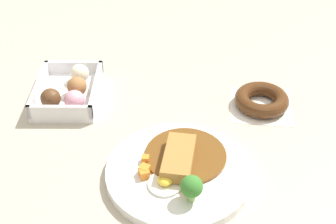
# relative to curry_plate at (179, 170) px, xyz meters

# --- Properties ---
(ground_plane) EXTENTS (1.60, 1.60, 0.00)m
(ground_plane) POSITION_rel_curry_plate_xyz_m (0.05, 0.06, -0.01)
(ground_plane) COLOR #B2A893
(curry_plate) EXTENTS (0.26, 0.26, 0.07)m
(curry_plate) POSITION_rel_curry_plate_xyz_m (0.00, 0.00, 0.00)
(curry_plate) COLOR white
(curry_plate) RESTS_ON ground_plane
(donut_box) EXTENTS (0.18, 0.13, 0.05)m
(donut_box) POSITION_rel_curry_plate_xyz_m (0.23, 0.23, 0.01)
(donut_box) COLOR white
(donut_box) RESTS_ON ground_plane
(chocolate_ring_donut) EXTENTS (0.14, 0.14, 0.03)m
(chocolate_ring_donut) POSITION_rel_curry_plate_xyz_m (0.21, -0.18, 0.00)
(chocolate_ring_donut) COLOR white
(chocolate_ring_donut) RESTS_ON ground_plane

